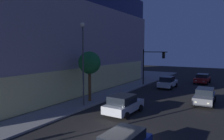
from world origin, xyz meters
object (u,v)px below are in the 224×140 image
car_silver (123,104)px  car_red (202,78)px  modern_building (36,39)px  car_grey (205,96)px  traffic_light_far_corner (151,61)px  car_white (168,82)px  sidewalk_tree (89,63)px  street_lamp_sidewalk (83,54)px

car_silver → car_red: bearing=-9.4°
modern_building → car_grey: size_ratio=6.85×
traffic_light_far_corner → car_grey: traffic_light_far_corner is taller
car_red → modern_building: bearing=125.6°
car_silver → car_red: (21.57, -3.59, -0.04)m
traffic_light_far_corner → car_grey: (-7.07, -8.63, -3.08)m
car_grey → car_white: bearing=40.5°
sidewalk_tree → street_lamp_sidewalk: bearing=-161.9°
car_white → car_grey: bearing=-139.5°
modern_building → sidewalk_tree: 14.38m
street_lamp_sidewalk → sidewalk_tree: (1.77, 0.58, -1.01)m
street_lamp_sidewalk → car_white: size_ratio=1.85×
traffic_light_far_corner → car_red: traffic_light_far_corner is taller
street_lamp_sidewalk → sidewalk_tree: street_lamp_sidewalk is taller
traffic_light_far_corner → car_grey: size_ratio=1.17×
traffic_light_far_corner → car_silver: traffic_light_far_corner is taller
street_lamp_sidewalk → car_silver: 6.26m
traffic_light_far_corner → car_white: bearing=-92.2°
street_lamp_sidewalk → car_red: street_lamp_sidewalk is taller
traffic_light_far_corner → car_silver: size_ratio=1.28×
car_white → car_red: (7.21, -3.82, -0.04)m
modern_building → car_white: size_ratio=7.48×
sidewalk_tree → car_silver: (-1.71, -5.04, -3.38)m
car_silver → car_grey: bearing=-37.7°
street_lamp_sidewalk → sidewalk_tree: bearing=18.1°
car_grey → car_white: 9.16m
modern_building → sidewalk_tree: modern_building is taller
car_silver → traffic_light_far_corner: bearing=11.4°
modern_building → car_silver: bearing=-107.3°
sidewalk_tree → car_white: size_ratio=1.22×
traffic_light_far_corner → street_lamp_sidewalk: 14.68m
traffic_light_far_corner → car_white: size_ratio=1.28×
modern_building → car_grey: 25.11m
sidewalk_tree → car_red: sidewalk_tree is taller
modern_building → car_red: 27.92m
sidewalk_tree → traffic_light_far_corner: bearing=-9.5°
modern_building → car_silver: 20.41m
traffic_light_far_corner → sidewalk_tree: traffic_light_far_corner is taller
street_lamp_sidewalk → car_red: bearing=-20.4°
sidewalk_tree → car_grey: bearing=-62.1°
sidewalk_tree → car_white: sidewalk_tree is taller
car_red → sidewalk_tree: bearing=156.5°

